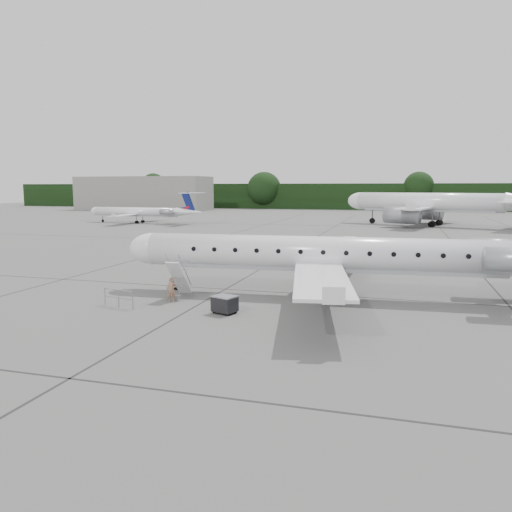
% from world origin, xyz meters
% --- Properties ---
extents(ground, '(320.00, 320.00, 0.00)m').
position_xyz_m(ground, '(0.00, 0.00, 0.00)').
color(ground, slate).
rests_on(ground, ground).
extents(treeline, '(260.00, 4.00, 8.00)m').
position_xyz_m(treeline, '(0.00, 130.00, 4.00)').
color(treeline, black).
rests_on(treeline, ground).
extents(terminal_building, '(40.00, 14.00, 10.00)m').
position_xyz_m(terminal_building, '(-70.00, 110.00, 5.00)').
color(terminal_building, gray).
rests_on(terminal_building, ground).
extents(main_regional_jet, '(31.06, 23.37, 7.60)m').
position_xyz_m(main_regional_jet, '(1.39, 3.81, 3.80)').
color(main_regional_jet, white).
rests_on(main_regional_jet, ground).
extents(airstair, '(1.00, 2.26, 2.38)m').
position_xyz_m(airstair, '(-7.39, 0.97, 1.19)').
color(airstair, white).
rests_on(airstair, ground).
extents(passenger, '(0.65, 0.56, 1.50)m').
position_xyz_m(passenger, '(-7.30, -0.28, 0.75)').
color(passenger, '#90664F').
rests_on(passenger, ground).
extents(safety_railing, '(2.15, 0.61, 1.00)m').
position_xyz_m(safety_railing, '(-9.66, -2.30, 0.50)').
color(safety_railing, gray).
rests_on(safety_railing, ground).
extents(baggage_cart, '(1.46, 1.32, 1.04)m').
position_xyz_m(baggage_cart, '(-3.31, -1.95, 0.52)').
color(baggage_cart, black).
rests_on(baggage_cart, ground).
extents(bg_narrowbody, '(38.59, 33.09, 11.69)m').
position_xyz_m(bg_narrowbody, '(9.98, 67.05, 5.85)').
color(bg_narrowbody, white).
rests_on(bg_narrowbody, ground).
extents(bg_regional_left, '(23.67, 17.66, 5.98)m').
position_xyz_m(bg_regional_left, '(-43.45, 58.70, 2.99)').
color(bg_regional_left, white).
rests_on(bg_regional_left, ground).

